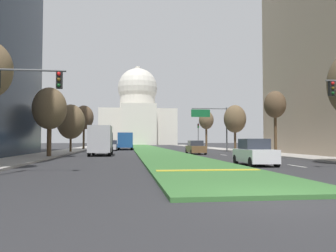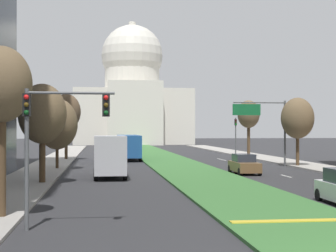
% 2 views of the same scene
% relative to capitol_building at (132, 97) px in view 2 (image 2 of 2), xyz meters
% --- Properties ---
extents(ground_plane, '(265.52, 265.52, 0.00)m').
position_rel_capitol_building_xyz_m(ground_plane, '(0.00, -59.66, -11.60)').
color(ground_plane, '#2B2B2D').
extents(grass_median, '(5.90, 108.62, 0.14)m').
position_rel_capitol_building_xyz_m(grass_median, '(0.00, -65.70, -11.53)').
color(grass_median, '#386B33').
rests_on(grass_median, ground_plane).
extents(median_curb_nose, '(5.31, 0.50, 0.04)m').
position_rel_capitol_building_xyz_m(median_curb_nose, '(0.00, -112.29, -11.44)').
color(median_curb_nose, gold).
rests_on(median_curb_nose, grass_median).
extents(lane_dashes_right, '(0.16, 42.87, 0.01)m').
position_rel_capitol_building_xyz_m(lane_dashes_right, '(6.86, -85.72, -11.60)').
color(lane_dashes_right, silver).
rests_on(lane_dashes_right, ground_plane).
extents(sidewalk_left, '(4.00, 108.62, 0.15)m').
position_rel_capitol_building_xyz_m(sidewalk_left, '(-12.76, -71.73, -11.53)').
color(sidewalk_left, '#9E9991').
rests_on(sidewalk_left, ground_plane).
extents(sidewalk_right, '(4.00, 108.62, 0.15)m').
position_rel_capitol_building_xyz_m(sidewalk_right, '(12.76, -71.73, -11.53)').
color(sidewalk_right, '#9E9991').
rests_on(sidewalk_right, ground_plane).
extents(capitol_building, '(28.12, 24.88, 30.30)m').
position_rel_capitol_building_xyz_m(capitol_building, '(0.00, 0.00, 0.00)').
color(capitol_building, beige).
rests_on(capitol_building, ground_plane).
extents(traffic_light_near_left, '(3.34, 0.35, 5.20)m').
position_rel_capitol_building_xyz_m(traffic_light_near_left, '(-9.42, -112.25, -7.81)').
color(traffic_light_near_left, '#515456').
rests_on(traffic_light_near_left, ground_plane).
extents(traffic_light_far_right, '(0.28, 0.35, 5.20)m').
position_rel_capitol_building_xyz_m(traffic_light_far_right, '(10.26, -62.45, -8.29)').
color(traffic_light_far_right, '#515456').
rests_on(traffic_light_far_right, ground_plane).
extents(overhead_guide_sign, '(5.41, 0.20, 6.50)m').
position_rel_capitol_building_xyz_m(overhead_guide_sign, '(8.47, -81.26, -6.96)').
color(overhead_guide_sign, '#515456').
rests_on(overhead_guide_sign, ground_plane).
extents(street_tree_left_near, '(2.52, 2.52, 7.13)m').
position_rel_capitol_building_xyz_m(street_tree_left_near, '(-11.64, -109.70, -6.17)').
color(street_tree_left_near, '#4C3823').
rests_on(street_tree_left_near, ground_plane).
extents(street_tree_left_mid, '(3.23, 3.23, 6.76)m').
position_rel_capitol_building_xyz_m(street_tree_left_mid, '(-11.50, -95.67, -6.91)').
color(street_tree_left_mid, '#4C3823').
rests_on(street_tree_left_mid, ground_plane).
extents(street_tree_left_far, '(3.71, 3.71, 6.48)m').
position_rel_capitol_building_xyz_m(street_tree_left_far, '(-11.56, -82.83, -7.45)').
color(street_tree_left_far, '#4C3823').
rests_on(street_tree_left_far, ground_plane).
extents(street_tree_right_far, '(3.21, 3.21, 6.77)m').
position_rel_capitol_building_xyz_m(street_tree_right_far, '(11.44, -82.08, -6.86)').
color(street_tree_right_far, '#4C3823').
rests_on(street_tree_right_far, ground_plane).
extents(street_tree_left_distant, '(3.43, 3.43, 7.88)m').
position_rel_capitol_building_xyz_m(street_tree_left_distant, '(-11.72, -67.89, -5.91)').
color(street_tree_left_distant, '#4C3823').
rests_on(street_tree_left_distant, ground_plane).
extents(street_tree_right_distant, '(2.85, 2.85, 7.39)m').
position_rel_capitol_building_xyz_m(street_tree_right_distant, '(11.27, -65.22, -6.08)').
color(street_tree_right_distant, '#4C3823').
rests_on(street_tree_right_distant, ground_plane).
extents(sedan_midblock, '(1.90, 4.47, 1.64)m').
position_rel_capitol_building_xyz_m(sedan_midblock, '(4.13, -89.29, -10.83)').
color(sedan_midblock, brown).
rests_on(sedan_midblock, ground_plane).
extents(sedan_distant, '(2.07, 4.60, 1.67)m').
position_rel_capitol_building_xyz_m(sedan_distant, '(-6.54, -74.18, -10.82)').
color(sedan_distant, '#BCBCC1').
rests_on(sedan_distant, ground_plane).
extents(box_truck_delivery, '(2.40, 6.40, 3.20)m').
position_rel_capitol_building_xyz_m(box_truck_delivery, '(-6.91, -91.66, -9.93)').
color(box_truck_delivery, black).
rests_on(box_truck_delivery, ground_plane).
extents(city_bus, '(2.62, 11.00, 2.95)m').
position_rel_capitol_building_xyz_m(city_bus, '(-4.36, -67.87, -9.83)').
color(city_bus, '#1E4C8C').
rests_on(city_bus, ground_plane).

